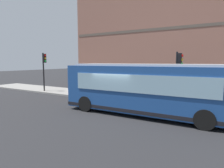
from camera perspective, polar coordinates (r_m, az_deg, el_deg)
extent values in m
plane|color=#262628|center=(12.72, 1.84, -8.16)|extent=(120.00, 120.00, 0.00)
cube|color=gray|center=(16.56, 9.34, -4.53)|extent=(3.56, 40.00, 0.15)
cube|color=#8C5B4C|center=(21.05, 14.78, 12.28)|extent=(6.33, 17.11, 10.84)
cube|color=brown|center=(18.28, 12.04, 14.99)|extent=(0.36, 16.77, 0.24)
cube|color=slate|center=(18.05, 11.61, 1.21)|extent=(0.12, 11.98, 2.40)
cube|color=#1E478C|center=(12.05, 9.53, -1.30)|extent=(2.68, 10.04, 2.70)
cube|color=silver|center=(11.95, 9.66, 5.41)|extent=(2.28, 9.04, 0.12)
cube|color=#8CB2C6|center=(14.52, -9.14, 1.80)|extent=(2.20, 0.12, 1.20)
cube|color=#8CB2C6|center=(13.20, 11.52, 1.07)|extent=(0.20, 8.20, 1.00)
cube|color=#8CB2C6|center=(10.83, 7.18, 0.00)|extent=(0.20, 8.20, 1.00)
cube|color=black|center=(12.26, 9.43, -6.73)|extent=(2.72, 10.08, 0.20)
cylinder|color=black|center=(14.84, -2.06, -4.06)|extent=(0.32, 1.01, 1.00)
cylinder|color=black|center=(13.00, -7.52, -5.63)|extent=(0.32, 1.01, 1.00)
cylinder|color=black|center=(12.65, 26.02, -6.58)|extent=(0.32, 1.01, 1.00)
cylinder|color=black|center=(10.42, 25.03, -9.24)|extent=(0.32, 1.01, 1.00)
cylinder|color=black|center=(14.41, 17.93, 1.38)|extent=(0.14, 0.14, 3.72)
cube|color=black|center=(14.32, 18.86, 6.58)|extent=(0.32, 0.24, 0.90)
sphere|color=red|center=(14.30, 19.41, 7.68)|extent=(0.20, 0.20, 0.20)
sphere|color=yellow|center=(14.29, 19.37, 6.56)|extent=(0.20, 0.20, 0.20)
sphere|color=green|center=(14.29, 19.33, 5.44)|extent=(0.20, 0.20, 0.20)
cylinder|color=black|center=(21.90, -19.02, 3.26)|extent=(0.14, 0.14, 3.94)
cube|color=black|center=(21.73, -18.84, 7.00)|extent=(0.32, 0.24, 0.90)
sphere|color=red|center=(21.64, -18.64, 7.75)|extent=(0.20, 0.20, 0.20)
sphere|color=yellow|center=(21.63, -18.61, 7.01)|extent=(0.20, 0.20, 0.20)
sphere|color=green|center=(21.63, -18.59, 6.27)|extent=(0.20, 0.20, 0.20)
cylinder|color=yellow|center=(16.70, 19.94, -3.53)|extent=(0.24, 0.24, 0.55)
sphere|color=yellow|center=(16.64, 19.98, -2.32)|extent=(0.22, 0.22, 0.22)
cylinder|color=yellow|center=(16.66, 20.52, -3.40)|extent=(0.10, 0.12, 0.10)
cylinder|color=yellow|center=(16.85, 20.06, -3.27)|extent=(0.12, 0.10, 0.10)
cylinder|color=silver|center=(19.45, -1.98, -1.34)|extent=(0.14, 0.14, 0.84)
cylinder|color=silver|center=(19.60, -2.27, -1.28)|extent=(0.14, 0.14, 0.84)
cylinder|color=silver|center=(19.43, -2.14, 0.90)|extent=(0.32, 0.32, 0.67)
sphere|color=brown|center=(19.40, -2.14, 2.22)|extent=(0.23, 0.23, 0.23)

